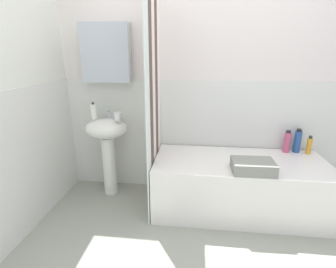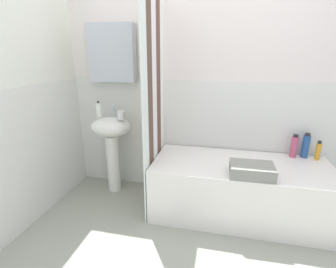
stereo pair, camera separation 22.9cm
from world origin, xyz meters
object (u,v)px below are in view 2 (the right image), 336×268
at_px(toothbrush_cup, 121,115).
at_px(body_wash_bottle, 294,146).
at_px(lotion_bottle, 306,146).
at_px(conditioner_bottle, 318,151).
at_px(bathtub, 239,189).
at_px(towel_folded, 252,170).
at_px(soap_dispenser, 99,110).
at_px(sink, 112,138).

distance_m(toothbrush_cup, body_wash_bottle, 1.70).
distance_m(lotion_bottle, body_wash_bottle, 0.10).
relative_size(conditioner_bottle, lotion_bottle, 0.76).
relative_size(toothbrush_cup, bathtub, 0.05).
bearing_deg(bathtub, body_wash_bottle, 29.21).
xyz_separation_m(bathtub, body_wash_bottle, (0.49, 0.27, 0.36)).
xyz_separation_m(bathtub, towel_folded, (0.06, -0.22, 0.30)).
height_order(soap_dispenser, toothbrush_cup, soap_dispenser).
height_order(soap_dispenser, conditioner_bottle, soap_dispenser).
bearing_deg(lotion_bottle, conditioner_bottle, -18.76).
bearing_deg(towel_folded, conditioner_bottle, 37.09).
distance_m(bathtub, body_wash_bottle, 0.66).
bearing_deg(towel_folded, sink, 164.82).
relative_size(bathtub, lotion_bottle, 6.55).
bearing_deg(body_wash_bottle, towel_folded, -130.56).
distance_m(soap_dispenser, body_wash_bottle, 1.95).
relative_size(soap_dispenser, lotion_bottle, 0.71).
xyz_separation_m(lotion_bottle, towel_folded, (-0.52, -0.51, -0.07)).
distance_m(sink, conditioner_bottle, 2.01).
height_order(sink, toothbrush_cup, toothbrush_cup).
xyz_separation_m(bathtub, lotion_bottle, (0.59, 0.29, 0.37)).
xyz_separation_m(sink, conditioner_bottle, (2.01, 0.10, -0.01)).
bearing_deg(body_wash_bottle, bathtub, -150.79).
bearing_deg(sink, towel_folded, -15.18).
distance_m(sink, lotion_bottle, 1.91).
relative_size(lotion_bottle, towel_folded, 0.70).
distance_m(conditioner_bottle, towel_folded, 0.78).
height_order(soap_dispenser, towel_folded, soap_dispenser).
bearing_deg(soap_dispenser, body_wash_bottle, 3.64).
bearing_deg(soap_dispenser, conditioner_bottle, 2.76).
bearing_deg(toothbrush_cup, towel_folded, -15.22).
xyz_separation_m(soap_dispenser, lotion_bottle, (2.03, 0.14, -0.28)).
height_order(sink, conditioner_bottle, sink).
bearing_deg(sink, conditioner_bottle, 2.72).
relative_size(soap_dispenser, conditioner_bottle, 0.93).
distance_m(conditioner_bottle, body_wash_bottle, 0.21).
relative_size(conditioner_bottle, towel_folded, 0.53).
bearing_deg(bathtub, conditioner_bottle, 20.06).
height_order(toothbrush_cup, towel_folded, toothbrush_cup).
relative_size(bathtub, body_wash_bottle, 6.98).
relative_size(lotion_bottle, body_wash_bottle, 1.07).
bearing_deg(conditioner_bottle, toothbrush_cup, -175.97).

